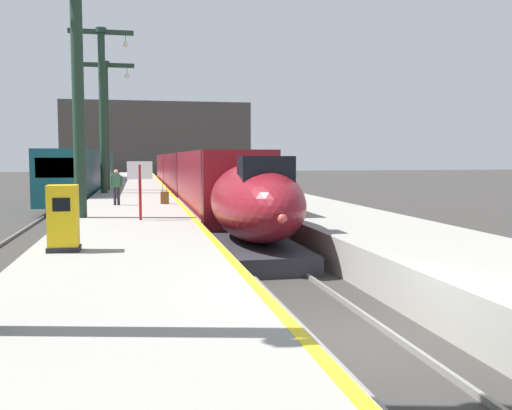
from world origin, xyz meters
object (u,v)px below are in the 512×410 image
object	(u,v)px
highspeed_train_main	(190,176)
passenger_near_edge	(116,184)
station_column_far	(102,96)
station_column_distant	(106,113)
regional_train_adjacent	(86,171)
ticket_machine_yellow	(63,221)
rolling_suitcase	(165,198)
station_column_mid	(77,57)
departure_info_board	(140,178)

from	to	relation	value
highspeed_train_main	passenger_near_edge	xyz separation A→B (m)	(-4.78, -14.85, 0.09)
station_column_far	station_column_distant	size ratio (longest dim) A/B	1.17
regional_train_adjacent	ticket_machine_yellow	distance (m)	36.63
passenger_near_edge	highspeed_train_main	bearing A→B (deg)	72.15
station_column_distant	ticket_machine_yellow	world-z (taller)	station_column_distant
highspeed_train_main	regional_train_adjacent	bearing A→B (deg)	134.65
station_column_distant	passenger_near_edge	world-z (taller)	station_column_distant
station_column_far	rolling_suitcase	xyz separation A→B (m)	(3.38, -9.61, -5.83)
passenger_near_edge	ticket_machine_yellow	size ratio (longest dim) A/B	1.06
station_column_far	ticket_machine_yellow	world-z (taller)	station_column_far
station_column_mid	ticket_machine_yellow	xyz separation A→B (m)	(0.35, -8.00, -5.21)
highspeed_train_main	station_column_distant	bearing A→B (deg)	-164.16
regional_train_adjacent	station_column_mid	size ratio (longest dim) A/B	3.66
station_column_far	departure_info_board	size ratio (longest dim) A/B	4.88
passenger_near_edge	ticket_machine_yellow	xyz separation A→B (m)	(-0.77, -13.49, -0.25)
highspeed_train_main	station_column_mid	size ratio (longest dim) A/B	5.74
regional_train_adjacent	station_column_distant	distance (m)	10.97
station_column_mid	departure_info_board	world-z (taller)	station_column_mid
highspeed_train_main	passenger_near_edge	world-z (taller)	highspeed_train_main
station_column_mid	station_column_far	size ratio (longest dim) A/B	0.97
rolling_suitcase	departure_info_board	size ratio (longest dim) A/B	0.46
highspeed_train_main	passenger_near_edge	bearing A→B (deg)	-107.85
station_column_distant	departure_info_board	xyz separation A→B (m)	(2.19, -20.03, -3.82)
regional_train_adjacent	station_column_distant	world-z (taller)	station_column_distant
passenger_near_edge	rolling_suitcase	size ratio (longest dim) A/B	1.72
station_column_mid	rolling_suitcase	size ratio (longest dim) A/B	10.17
departure_info_board	ticket_machine_yellow	bearing A→B (deg)	-105.49
regional_train_adjacent	station_column_distant	xyz separation A→B (m)	(2.20, -9.87, 4.25)
station_column_far	ticket_machine_yellow	bearing A→B (deg)	-89.14
highspeed_train_main	station_column_distant	world-z (taller)	station_column_distant
departure_info_board	station_column_distant	bearing A→B (deg)	96.24
station_column_mid	station_column_far	bearing A→B (deg)	90.00
regional_train_adjacent	station_column_distant	bearing A→B (deg)	-77.44
highspeed_train_main	station_column_far	xyz separation A→B (m)	(-5.90, -4.96, 5.23)
highspeed_train_main	station_column_far	distance (m)	9.31
station_column_far	rolling_suitcase	world-z (taller)	station_column_far
station_column_far	station_column_mid	bearing A→B (deg)	-90.00
station_column_mid	departure_info_board	bearing A→B (deg)	-31.76
station_column_distant	departure_info_board	bearing A→B (deg)	-83.76
regional_train_adjacent	station_column_mid	bearing A→B (deg)	-85.59
rolling_suitcase	ticket_machine_yellow	distance (m)	14.12
station_column_mid	station_column_far	distance (m)	15.39
regional_train_adjacent	station_column_far	size ratio (longest dim) A/B	3.54
station_column_distant	ticket_machine_yellow	xyz separation A→B (m)	(0.35, -26.67, -4.59)
rolling_suitcase	station_column_mid	bearing A→B (deg)	-120.32
station_column_far	station_column_distant	world-z (taller)	station_column_far
station_column_mid	ticket_machine_yellow	size ratio (longest dim) A/B	6.24
station_column_far	passenger_near_edge	world-z (taller)	station_column_far
regional_train_adjacent	passenger_near_edge	xyz separation A→B (m)	(3.32, -23.05, -0.09)
regional_train_adjacent	ticket_machine_yellow	bearing A→B (deg)	-86.01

